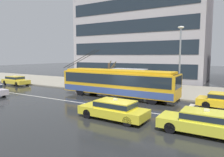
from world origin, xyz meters
name	(u,v)px	position (x,y,z in m)	size (l,w,h in m)	color
ground_plane	(118,104)	(0.00, 0.00, 0.00)	(160.00, 160.00, 0.00)	#242627
sidewalk_slab	(153,89)	(0.00, 9.25, 0.07)	(80.00, 10.00, 0.14)	gray
crosswalk_stripe_edge_near	(189,110)	(5.72, 1.13, 0.00)	(0.44, 4.40, 0.01)	beige
crosswalk_stripe_inner_a	(201,111)	(6.62, 1.13, 0.00)	(0.44, 4.40, 0.01)	beige
crosswalk_stripe_center	(214,113)	(7.52, 1.13, 0.00)	(0.44, 4.40, 0.01)	beige
lane_centre_line	(111,107)	(0.00, -1.20, 0.00)	(72.00, 0.14, 0.01)	silver
trolleybus	(117,82)	(-1.46, 2.65, 1.54)	(13.18, 2.83, 4.86)	yellow
taxi_far_behind	(15,80)	(-18.57, 3.15, 0.70)	(4.63, 2.05, 1.39)	yellow
taxi_oncoming_near	(114,109)	(1.81, -3.86, 0.70)	(4.73, 2.04, 1.39)	yellow
taxi_oncoming_far	(204,121)	(7.30, -3.77, 0.70)	(4.63, 1.87, 1.39)	yellow
bus_shelter	(130,74)	(-1.79, 6.29, 2.07)	(3.99, 1.73, 2.57)	gray
pedestrian_at_shelter	(160,78)	(1.72, 6.61, 1.78)	(1.45, 1.45, 2.00)	#203145
pedestrian_approaching_curb	(95,76)	(-6.27, 5.57, 1.75)	(1.17, 1.17, 1.96)	navy
pedestrian_walking_past	(109,75)	(-5.16, 7.18, 1.73)	(1.26, 1.26, 2.04)	#1E364C
pedestrian_waiting_by_pole	(167,85)	(2.57, 6.17, 1.16)	(0.46, 0.46, 1.73)	black
street_lamp	(180,56)	(4.10, 4.95, 4.18)	(0.60, 0.32, 6.85)	gray
street_tree_bare	(110,73)	(-5.24, 7.46, 2.01)	(1.25, 1.16, 3.45)	brown
office_tower_corner_left	(141,30)	(-6.45, 20.84, 9.01)	(23.44, 11.11, 17.99)	#B2ACB1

